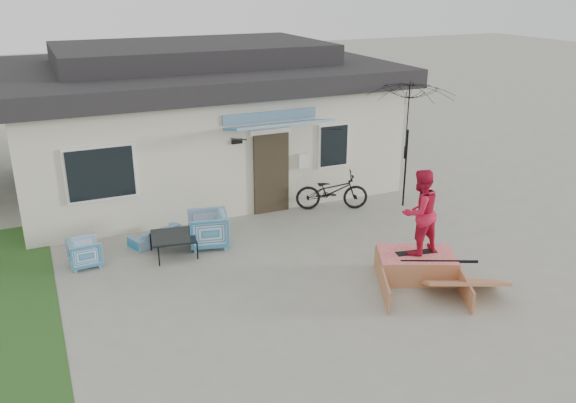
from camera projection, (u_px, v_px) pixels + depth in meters
name	position (u px, v px, depth m)	size (l,w,h in m)	color
ground	(311.00, 296.00, 11.56)	(90.00, 90.00, 0.00)	gray
grass_strip	(19.00, 303.00, 11.31)	(1.40, 8.00, 0.01)	#23491C
house	(195.00, 116.00, 17.73)	(10.80, 8.49, 4.10)	beige
loveseat	(157.00, 232.00, 13.86)	(1.30, 0.38, 0.51)	teal
armchair_left	(85.00, 251.00, 12.70)	(0.64, 0.60, 0.66)	teal
armchair_right	(208.00, 228.00, 13.61)	(0.87, 0.81, 0.89)	teal
coffee_table	(174.00, 245.00, 13.22)	(0.94, 0.94, 0.47)	black
bicycle	(332.00, 187.00, 15.74)	(0.67, 1.91, 1.22)	black
patio_umbrella	(407.00, 143.00, 15.58)	(2.27, 2.09, 2.20)	black
skate_ramp	(416.00, 265.00, 12.25)	(1.53, 2.04, 0.51)	#A96943
skateboard	(416.00, 252.00, 12.20)	(0.85, 0.21, 0.05)	black
skater	(420.00, 210.00, 11.88)	(0.86, 0.67, 1.77)	red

